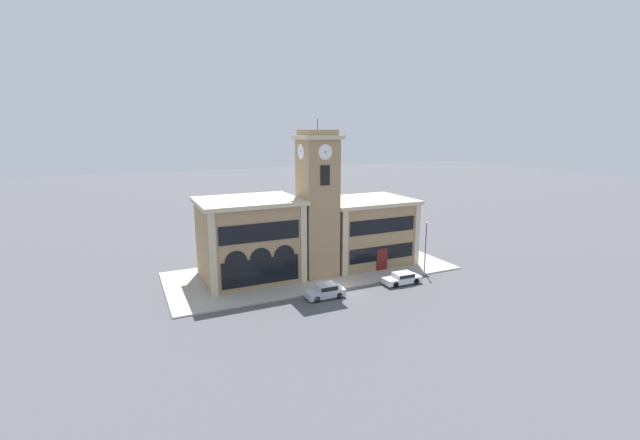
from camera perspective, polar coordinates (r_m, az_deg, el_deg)
ground_plane at (r=47.18m, az=2.55°, el=-9.33°), size 300.00×300.00×0.00m
sidewalk_kerb at (r=53.11m, az=-0.99°, el=-6.77°), size 34.63×14.06×0.15m
clock_tower at (r=49.67m, az=-0.33°, el=2.09°), size 4.64×4.64×18.32m
town_hall_left_wing at (r=49.98m, az=-9.40°, el=-2.55°), size 11.43×9.20×9.44m
town_hall_right_wing at (r=56.10m, az=5.96°, el=-1.40°), size 11.75×9.20×8.39m
parked_car_near at (r=44.91m, az=0.72°, el=-9.40°), size 4.11×1.89×1.47m
parked_car_mid at (r=49.66m, az=10.92°, el=-7.59°), size 4.47×1.83×1.29m
street_lamp at (r=52.89m, az=13.94°, el=-2.56°), size 0.36×0.36×6.22m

